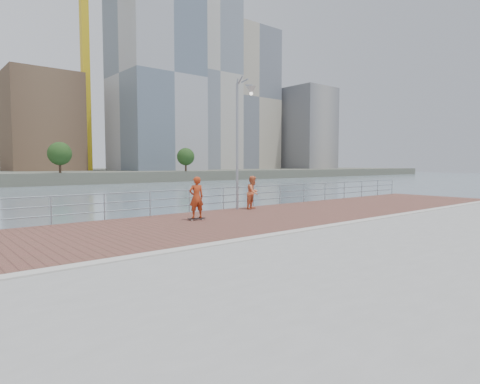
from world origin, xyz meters
TOP-DOWN VIEW (x-y plane):
  - water at (0.00, 0.00)m, footprint 400.00×400.00m
  - seawall at (0.00, -5.00)m, footprint 40.00×24.00m
  - brick_lane at (0.00, 3.60)m, footprint 40.00×6.80m
  - curb at (0.00, 0.00)m, footprint 40.00×0.40m
  - guardrail at (0.00, 7.00)m, footprint 39.06×0.06m
  - street_lamp at (3.58, 6.04)m, footprint 0.46×1.35m
  - skateboard at (-0.21, 4.52)m, footprint 0.74×0.34m
  - skateboarder at (-0.21, 4.52)m, footprint 0.69×0.53m
  - bystander at (4.29, 6.09)m, footprint 1.00×0.89m
  - tower_crane at (27.36, 104.00)m, footprint 47.00×2.00m
  - skyline at (31.96, 104.67)m, footprint 233.00×41.00m

SIDE VIEW (x-z plane):
  - water at x=0.00m, z-range -2.00..-2.00m
  - seawall at x=0.00m, z-range -2.00..0.00m
  - brick_lane at x=0.00m, z-range 0.00..0.02m
  - curb at x=0.00m, z-range 0.00..0.06m
  - skateboard at x=-0.21m, z-range 0.04..0.13m
  - guardrail at x=0.00m, z-range 0.13..1.25m
  - bystander at x=4.29m, z-range 0.02..1.71m
  - skateboarder at x=-0.21m, z-range 0.10..1.80m
  - street_lamp at x=3.58m, z-range 1.34..7.68m
  - skyline at x=31.96m, z-range -8.44..56.52m
  - tower_crane at x=27.36m, z-range 8.15..58.85m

